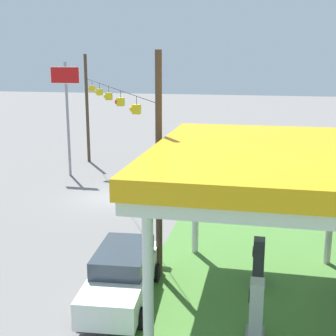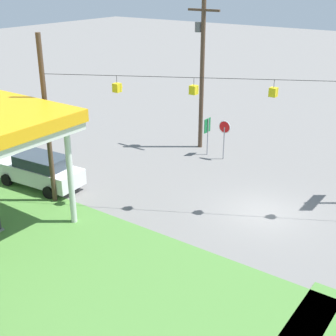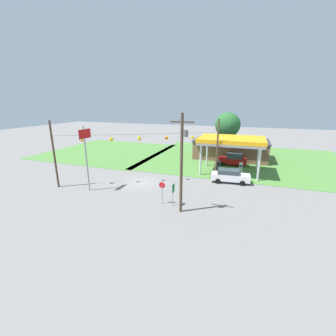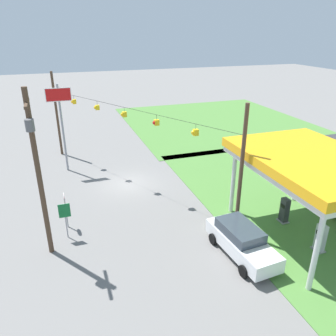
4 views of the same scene
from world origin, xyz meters
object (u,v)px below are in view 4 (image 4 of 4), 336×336
object	(u,v)px
fuel_pump_near	(284,211)
utility_pole_main	(38,168)
fuel_pump_far	(320,239)
stop_sign_overhead	(60,111)
stop_sign_roadside	(65,203)
car_at_pumps_front	(241,240)
route_sign	(65,214)
gas_station_canopy	(312,164)

from	to	relation	value
fuel_pump_near	utility_pole_main	bearing A→B (deg)	-96.30
fuel_pump_far	stop_sign_overhead	bearing A→B (deg)	-142.13
fuel_pump_far	stop_sign_overhead	xyz separation A→B (m)	(-17.14, -13.33, 4.70)
fuel_pump_far	stop_sign_overhead	distance (m)	22.22
stop_sign_overhead	stop_sign_roadside	bearing A→B (deg)	-3.03
stop_sign_overhead	utility_pole_main	world-z (taller)	utility_pole_main
fuel_pump_near	stop_sign_roadside	world-z (taller)	stop_sign_roadside
car_at_pumps_front	fuel_pump_far	bearing A→B (deg)	70.26
utility_pole_main	fuel_pump_near	bearing A→B (deg)	83.70
stop_sign_roadside	route_sign	bearing A→B (deg)	176.97
fuel_pump_far	stop_sign_roadside	world-z (taller)	stop_sign_roadside
gas_station_canopy	stop_sign_overhead	world-z (taller)	stop_sign_overhead
fuel_pump_far	route_sign	bearing A→B (deg)	-113.74
stop_sign_roadside	stop_sign_overhead	bearing A→B (deg)	-3.03
stop_sign_overhead	fuel_pump_far	bearing A→B (deg)	37.87
car_at_pumps_front	utility_pole_main	size ratio (longest dim) A/B	0.54
stop_sign_overhead	utility_pole_main	distance (m)	12.28
fuel_pump_far	route_sign	xyz separation A→B (m)	(-6.12, -13.91, 0.87)
fuel_pump_far	gas_station_canopy	bearing A→B (deg)	179.95
fuel_pump_far	stop_sign_roadside	bearing A→B (deg)	-118.03
car_at_pumps_front	stop_sign_roadside	xyz separation A→B (m)	(-6.15, -9.33, 0.88)
gas_station_canopy	stop_sign_roadside	bearing A→B (deg)	-112.43
stop_sign_overhead	route_sign	xyz separation A→B (m)	(11.02, -0.58, -3.83)
stop_sign_roadside	route_sign	xyz separation A→B (m)	(1.25, -0.07, -0.10)
gas_station_canopy	stop_sign_roadside	distance (m)	15.30
car_at_pumps_front	stop_sign_overhead	distance (m)	18.77
fuel_pump_far	utility_pole_main	bearing A→B (deg)	-108.40
fuel_pump_near	route_sign	bearing A→B (deg)	-101.41
fuel_pump_far	stop_sign_roadside	distance (m)	15.72
fuel_pump_far	route_sign	world-z (taller)	route_sign
car_at_pumps_front	gas_station_canopy	bearing A→B (deg)	90.89
route_sign	fuel_pump_near	bearing A→B (deg)	78.59
stop_sign_roadside	stop_sign_overhead	xyz separation A→B (m)	(-9.77, 0.52, 3.73)
gas_station_canopy	route_sign	world-z (taller)	gas_station_canopy
stop_sign_overhead	utility_pole_main	xyz separation A→B (m)	(12.18, -1.57, -0.20)
fuel_pump_far	route_sign	size ratio (longest dim) A/B	0.73
route_sign	utility_pole_main	size ratio (longest dim) A/B	0.25
stop_sign_roadside	utility_pole_main	xyz separation A→B (m)	(2.41, -1.06, 3.53)
gas_station_canopy	stop_sign_overhead	distance (m)	20.44
fuel_pump_near	stop_sign_roadside	distance (m)	14.46
car_at_pumps_front	stop_sign_roadside	bearing A→B (deg)	-128.05
fuel_pump_far	utility_pole_main	size ratio (longest dim) A/B	0.18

